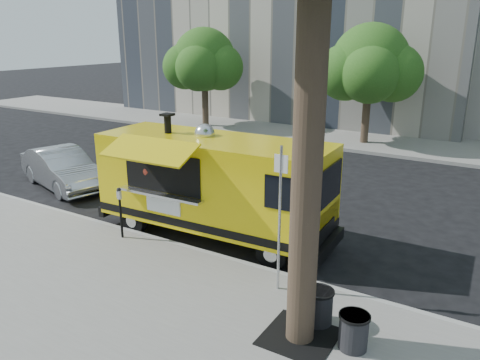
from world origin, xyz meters
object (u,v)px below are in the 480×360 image
at_px(trash_bin_right, 318,306).
at_px(trash_bin_left, 354,330).
at_px(far_tree_b, 370,63).
at_px(sign_post, 280,211).
at_px(parking_meter, 120,207).
at_px(food_truck, 212,183).
at_px(far_tree_a, 204,60).
at_px(sedan, 63,169).

bearing_deg(trash_bin_right, trash_bin_left, -25.50).
height_order(far_tree_b, trash_bin_right, far_tree_b).
distance_m(sign_post, parking_meter, 4.64).
xyz_separation_m(far_tree_b, parking_meter, (-2.00, -14.05, -2.85)).
bearing_deg(sign_post, food_truck, 148.20).
bearing_deg(far_tree_a, sign_post, -50.17).
bearing_deg(trash_bin_right, far_tree_b, 103.92).
relative_size(parking_meter, food_truck, 0.21).
height_order(sign_post, parking_meter, sign_post).
relative_size(far_tree_a, sign_post, 1.79).
bearing_deg(food_truck, trash_bin_right, -33.67).
bearing_deg(trash_bin_left, sedan, 162.96).
height_order(sign_post, food_truck, sign_post).
distance_m(parking_meter, trash_bin_left, 6.61).
relative_size(far_tree_b, sign_post, 1.83).
xyz_separation_m(far_tree_b, sign_post, (2.55, -14.25, -1.98)).
relative_size(far_tree_b, trash_bin_right, 8.36).
distance_m(sign_post, trash_bin_left, 2.58).
xyz_separation_m(far_tree_a, sign_post, (11.55, -13.85, -1.93)).
height_order(sign_post, sedan, sign_post).
distance_m(sign_post, food_truck, 3.29).
height_order(parking_meter, sedan, parking_meter).
distance_m(far_tree_a, far_tree_b, 9.01).
height_order(trash_bin_left, trash_bin_right, trash_bin_right).
bearing_deg(sign_post, trash_bin_right, -31.03).
bearing_deg(sedan, sign_post, -88.19).
relative_size(far_tree_a, food_truck, 0.83).
xyz_separation_m(parking_meter, sedan, (-5.02, 2.26, -0.30)).
xyz_separation_m(far_tree_b, trash_bin_left, (4.47, -15.31, -3.35)).
relative_size(far_tree_a, parking_meter, 4.01).
height_order(far_tree_a, trash_bin_left, far_tree_a).
relative_size(far_tree_a, sedan, 1.30).
distance_m(parking_meter, sedan, 5.51).
xyz_separation_m(far_tree_a, sedan, (1.98, -11.39, -3.10)).
relative_size(parking_meter, trash_bin_right, 2.03).
distance_m(food_truck, trash_bin_left, 5.54).
xyz_separation_m(far_tree_a, trash_bin_right, (12.70, -14.54, -3.28)).
bearing_deg(parking_meter, sedan, 155.74).
xyz_separation_m(far_tree_a, parking_meter, (7.00, -13.65, -2.79)).
bearing_deg(sedan, far_tree_b, -14.53).
distance_m(food_truck, sedan, 6.88).
relative_size(sedan, trash_bin_left, 6.61).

